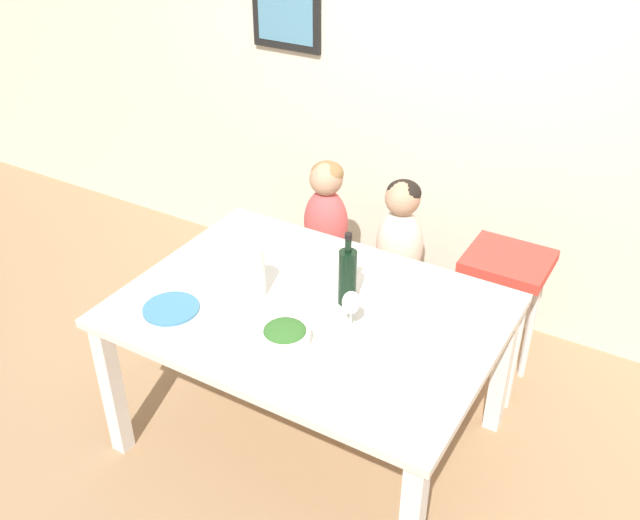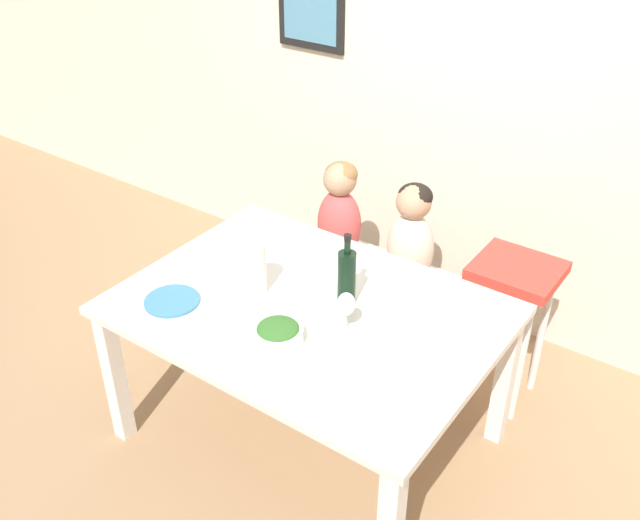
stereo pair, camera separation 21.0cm
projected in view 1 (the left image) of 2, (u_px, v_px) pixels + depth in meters
ground_plane at (311, 435)px, 3.25m from camera, size 14.00×14.00×0.00m
wall_back at (447, 66)px, 3.49m from camera, size 10.00×0.09×2.70m
dining_table at (310, 324)px, 2.91m from camera, size 1.50×1.08×0.72m
chair_far_left at (326, 266)px, 3.76m from camera, size 0.43×0.39×0.44m
chair_far_center at (396, 288)px, 3.58m from camera, size 0.43×0.39×0.44m
chair_right_highchair at (504, 286)px, 3.25m from camera, size 0.37×0.33×0.73m
person_child_left at (326, 209)px, 3.58m from camera, size 0.23×0.20×0.53m
person_child_center at (401, 230)px, 3.40m from camera, size 0.23×0.20×0.53m
wine_bottle at (347, 276)px, 2.82m from camera, size 0.07×0.07×0.32m
paper_towel_roll at (251, 273)px, 2.87m from camera, size 0.11×0.11×0.22m
wine_glass_near at (351, 303)px, 2.68m from camera, size 0.07×0.07×0.17m
salad_bowl_large at (285, 335)px, 2.64m from camera, size 0.19×0.19×0.08m
dinner_plate_front_left at (171, 309)px, 2.84m from camera, size 0.23×0.23×0.01m
dinner_plate_back_left at (258, 250)px, 3.22m from camera, size 0.23×0.23×0.01m
dinner_plate_back_right at (443, 315)px, 2.80m from camera, size 0.23×0.23×0.01m
dinner_plate_front_right at (375, 379)px, 2.49m from camera, size 0.23×0.23×0.01m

